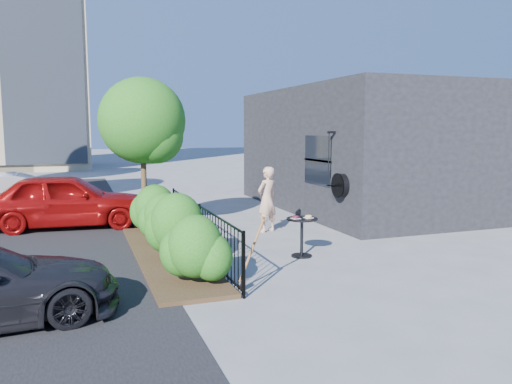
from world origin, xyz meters
name	(u,v)px	position (x,y,z in m)	size (l,w,h in m)	color
ground	(265,249)	(0.00, 0.00, 0.00)	(120.00, 120.00, 0.00)	gray
shop_building	(368,149)	(5.50, 4.50, 2.00)	(6.22, 9.00, 4.00)	black
fence	(200,229)	(-1.50, 0.00, 0.56)	(0.05, 6.05, 1.10)	black
planting_bed	(168,255)	(-2.20, 0.00, 0.04)	(1.30, 6.00, 0.08)	#382616
shrubs	(171,223)	(-2.10, 0.10, 0.70)	(1.10, 5.60, 1.24)	#255814
patio_tree	(145,126)	(-2.24, 2.76, 2.76)	(2.20, 2.20, 3.94)	#3F2B19
cafe_table	(302,230)	(0.48, -0.91, 0.57)	(0.66, 0.66, 0.88)	black
woman	(267,199)	(0.72, 1.76, 0.86)	(0.63, 0.41, 1.72)	tan
shovel	(250,257)	(-1.25, -2.59, 0.56)	(0.48, 0.17, 1.28)	brown
car_red	(66,200)	(-4.24, 4.16, 0.75)	(1.77, 4.40, 1.50)	#A00D0D
car_silver	(19,194)	(-5.69, 6.95, 0.65)	(1.38, 3.97, 1.31)	silver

